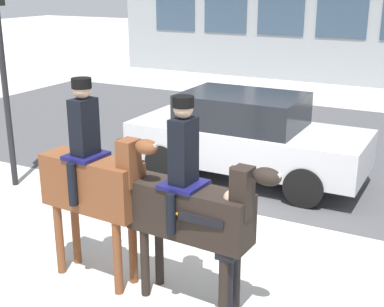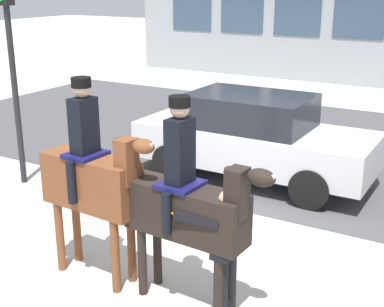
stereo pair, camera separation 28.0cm
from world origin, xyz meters
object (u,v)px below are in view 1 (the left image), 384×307
(mounted_horse_lead, at_px, (93,179))
(mounted_horse_companion, at_px, (192,205))
(pedestrian_bystander, at_px, (229,244))
(street_car_near_lane, at_px, (246,136))

(mounted_horse_lead, height_order, mounted_horse_companion, mounted_horse_lead)
(pedestrian_bystander, height_order, street_car_near_lane, street_car_near_lane)
(mounted_horse_lead, xyz_separation_m, street_car_near_lane, (0.26, 4.34, -0.51))
(mounted_horse_companion, distance_m, pedestrian_bystander, 0.61)
(pedestrian_bystander, bearing_deg, mounted_horse_companion, -6.57)
(mounted_horse_lead, height_order, pedestrian_bystander, mounted_horse_lead)
(mounted_horse_lead, bearing_deg, mounted_horse_companion, 6.25)
(pedestrian_bystander, distance_m, street_car_near_lane, 4.61)
(mounted_horse_companion, distance_m, street_car_near_lane, 4.43)
(mounted_horse_lead, bearing_deg, street_car_near_lane, 90.00)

